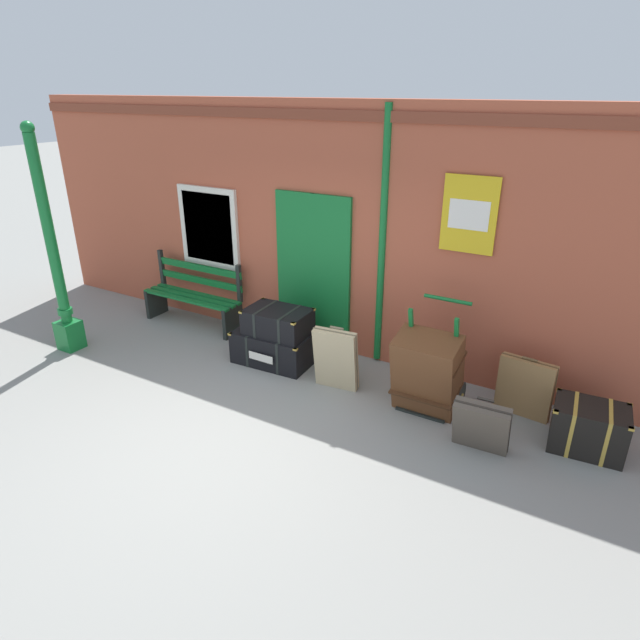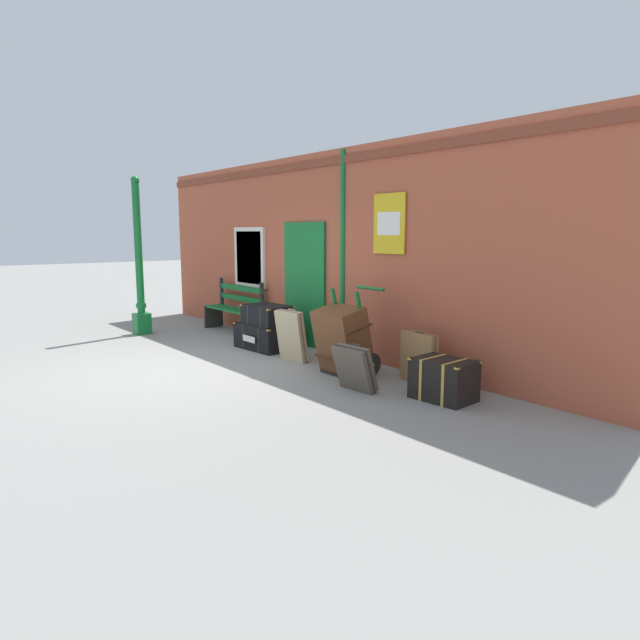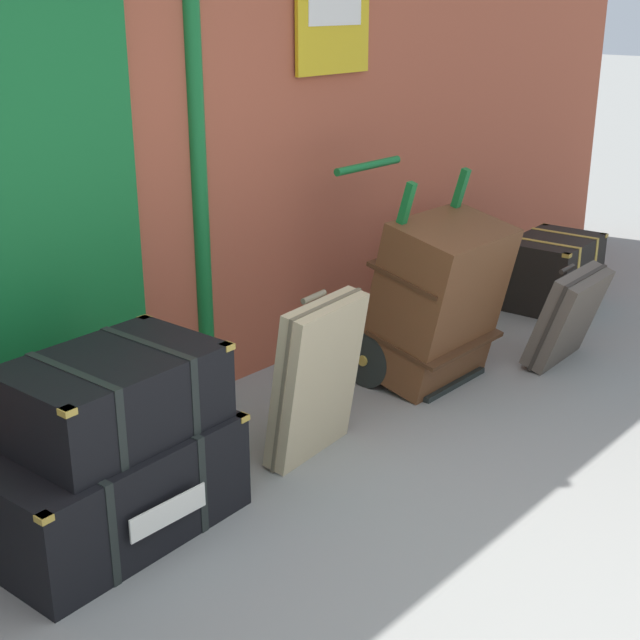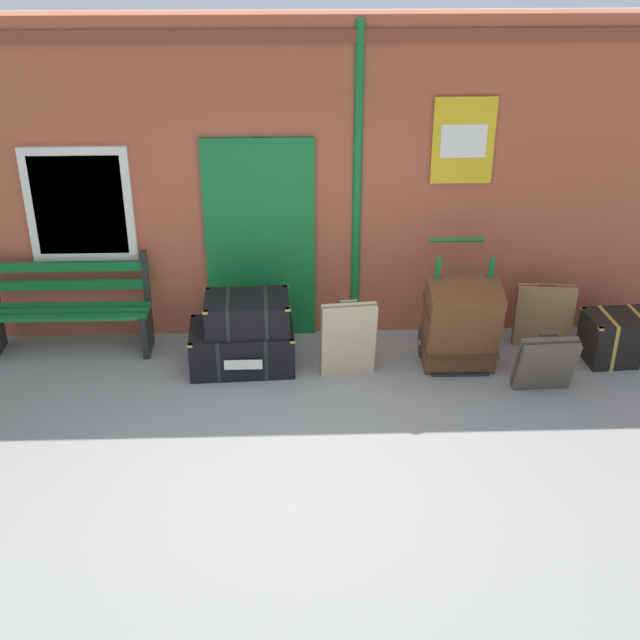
% 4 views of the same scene
% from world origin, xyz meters
% --- Properties ---
extents(brick_facade, '(10.40, 0.35, 3.20)m').
position_xyz_m(brick_facade, '(-0.02, 2.60, 1.60)').
color(brick_facade, '#AD5138').
rests_on(brick_facade, ground).
extents(steamer_trunk_base, '(1.04, 0.71, 0.43)m').
position_xyz_m(steamer_trunk_base, '(-0.48, 1.75, 0.21)').
color(steamer_trunk_base, black).
rests_on(steamer_trunk_base, ground).
extents(steamer_trunk_middle, '(0.83, 0.58, 0.33)m').
position_xyz_m(steamer_trunk_middle, '(-0.42, 1.75, 0.58)').
color(steamer_trunk_middle, black).
rests_on(steamer_trunk_middle, steamer_trunk_base).
extents(porters_trolley, '(0.71, 0.68, 1.18)m').
position_xyz_m(porters_trolley, '(1.63, 1.80, 0.27)').
color(porters_trolley, black).
rests_on(porters_trolley, ground).
extents(large_brown_trunk, '(0.70, 0.62, 0.95)m').
position_xyz_m(large_brown_trunk, '(1.63, 1.62, 0.48)').
color(large_brown_trunk, brown).
rests_on(large_brown_trunk, ground).
extents(suitcase_charcoal, '(0.54, 0.29, 0.80)m').
position_xyz_m(suitcase_charcoal, '(0.54, 1.54, 0.39)').
color(suitcase_charcoal, tan).
rests_on(suitcase_charcoal, ground).
extents(suitcase_cream, '(0.59, 0.19, 0.70)m').
position_xyz_m(suitcase_cream, '(2.58, 2.09, 0.33)').
color(suitcase_cream, olive).
rests_on(suitcase_cream, ground).
extents(suitcase_brown, '(0.55, 0.34, 0.59)m').
position_xyz_m(suitcase_brown, '(2.34, 1.19, 0.29)').
color(suitcase_brown, '#51473D').
rests_on(suitcase_brown, ground).
extents(corner_trunk, '(0.72, 0.54, 0.49)m').
position_xyz_m(corner_trunk, '(3.25, 1.76, 0.24)').
color(corner_trunk, black).
rests_on(corner_trunk, ground).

